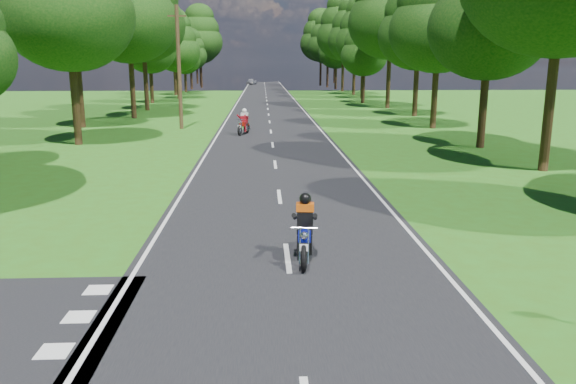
{
  "coord_description": "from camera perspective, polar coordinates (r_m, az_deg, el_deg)",
  "views": [
    {
      "loc": [
        -0.54,
        -10.15,
        4.38
      ],
      "look_at": [
        0.1,
        4.0,
        1.1
      ],
      "focal_mm": 35.0,
      "sensor_mm": 36.0,
      "label": 1
    }
  ],
  "objects": [
    {
      "name": "road_markings",
      "position": [
        58.44,
        -2.24,
        8.76
      ],
      "size": [
        7.4,
        140.0,
        0.01
      ],
      "color": "silver",
      "rests_on": "main_road"
    },
    {
      "name": "rider_near_blue",
      "position": [
        12.6,
        1.72,
        -3.6
      ],
      "size": [
        0.78,
        1.86,
        1.51
      ],
      "primitive_type": null,
      "rotation": [
        0.0,
        0.0,
        -0.1
      ],
      "color": "#0D1597",
      "rests_on": "main_road"
    },
    {
      "name": "ground",
      "position": [
        11.07,
        0.42,
        -10.27
      ],
      "size": [
        160.0,
        160.0,
        0.0
      ],
      "primitive_type": "plane",
      "color": "#305F15",
      "rests_on": "ground"
    },
    {
      "name": "treeline",
      "position": [
        70.35,
        -1.05,
        16.2
      ],
      "size": [
        40.0,
        115.35,
        14.78
      ],
      "color": "black",
      "rests_on": "ground"
    },
    {
      "name": "distant_car",
      "position": [
        114.3,
        -3.72,
        11.14
      ],
      "size": [
        2.36,
        3.84,
        1.22
      ],
      "primitive_type": "imported",
      "rotation": [
        0.0,
        0.0,
        -0.27
      ],
      "color": "#A7A8AE",
      "rests_on": "main_road"
    },
    {
      "name": "main_road",
      "position": [
        60.31,
        -2.12,
        8.88
      ],
      "size": [
        7.0,
        140.0,
        0.02
      ],
      "primitive_type": "cube",
      "color": "black",
      "rests_on": "ground"
    },
    {
      "name": "telegraph_pole",
      "position": [
        38.54,
        -11.01,
        12.35
      ],
      "size": [
        1.2,
        0.26,
        8.0
      ],
      "color": "#382616",
      "rests_on": "ground"
    },
    {
      "name": "rider_far_red",
      "position": [
        35.01,
        -4.53,
        7.16
      ],
      "size": [
        1.12,
        2.01,
        1.59
      ],
      "primitive_type": null,
      "rotation": [
        0.0,
        0.0,
        -0.27
      ],
      "color": "red",
      "rests_on": "main_road"
    }
  ]
}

